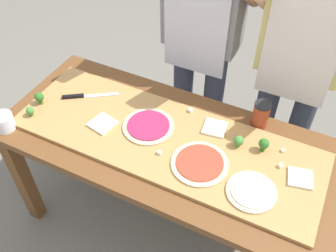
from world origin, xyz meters
TOP-DOWN VIEW (x-y plane):
  - ground_plane at (0.00, 0.00)m, footprint 8.00×8.00m
  - prep_table at (0.00, 0.00)m, footprint 1.66×0.71m
  - cutting_board at (-0.03, -0.01)m, footprint 1.44×0.49m
  - chefs_knife at (-0.54, 0.05)m, footprint 0.25×0.18m
  - pizza_whole_beet_magenta at (-0.14, 0.01)m, footprint 0.24×0.24m
  - pizza_whole_tomato_red at (0.17, -0.09)m, footprint 0.25×0.25m
  - pizza_whole_white_garlic at (0.41, -0.13)m, footprint 0.21×0.21m
  - pizza_slice_near_left at (0.58, 0.03)m, footprint 0.12×0.12m
  - pizza_slice_near_right at (0.15, 0.14)m, footprint 0.12×0.12m
  - pizza_slice_center at (-0.34, -0.07)m, footprint 0.13×0.13m
  - broccoli_floret_back_mid at (0.28, 0.09)m, footprint 0.05×0.05m
  - broccoli_floret_center_left at (-0.70, -0.08)m, footprint 0.05×0.05m
  - broccoli_floret_back_right at (-0.68, -0.17)m, footprint 0.04×0.04m
  - broccoli_floret_front_right at (0.39, 0.11)m, footprint 0.05×0.05m
  - cheese_crumble_a at (0.49, 0.05)m, footprint 0.02×0.02m
  - cheese_crumble_b at (-0.01, -0.11)m, footprint 0.02×0.02m
  - cheese_crumble_c at (0.00, 0.20)m, footprint 0.02×0.02m
  - cheese_crumble_d at (0.47, 0.14)m, footprint 0.01×0.01m
  - flour_cup at (-0.75, -0.28)m, footprint 0.10×0.10m
  - sauce_jar at (0.32, 0.28)m, footprint 0.08×0.08m
  - cook_left at (-0.12, 0.59)m, footprint 0.54×0.39m
  - cook_right at (0.40, 0.59)m, footprint 0.54×0.39m

SIDE VIEW (x-z plane):
  - ground_plane at x=0.00m, z-range 0.00..0.00m
  - prep_table at x=0.00m, z-range 0.27..1.02m
  - cutting_board at x=-0.03m, z-range 0.75..0.77m
  - pizza_slice_near_left at x=0.58m, z-range 0.77..0.78m
  - pizza_slice_near_right at x=0.15m, z-range 0.77..0.78m
  - pizza_slice_center at x=-0.34m, z-range 0.77..0.78m
  - chefs_knife at x=-0.54m, z-range 0.77..0.78m
  - cheese_crumble_d at x=0.47m, z-range 0.77..0.78m
  - pizza_whole_beet_magenta at x=-0.14m, z-range 0.77..0.78m
  - pizza_whole_tomato_red at x=0.17m, z-range 0.77..0.78m
  - pizza_whole_white_garlic at x=0.41m, z-range 0.77..0.78m
  - cheese_crumble_b at x=-0.01m, z-range 0.77..0.79m
  - cheese_crumble_a at x=0.49m, z-range 0.77..0.79m
  - cheese_crumble_c at x=0.00m, z-range 0.77..0.79m
  - flour_cup at x=-0.75m, z-range 0.74..0.83m
  - broccoli_floret_back_right at x=-0.68m, z-range 0.77..0.82m
  - broccoli_floret_back_mid at x=0.28m, z-range 0.77..0.83m
  - broccoli_floret_center_left at x=-0.70m, z-range 0.78..0.84m
  - broccoli_floret_front_right at x=0.39m, z-range 0.78..0.85m
  - sauce_jar at x=0.32m, z-range 0.75..0.89m
  - cook_left at x=-0.12m, z-range 0.16..1.83m
  - cook_right at x=0.40m, z-range 0.16..1.83m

